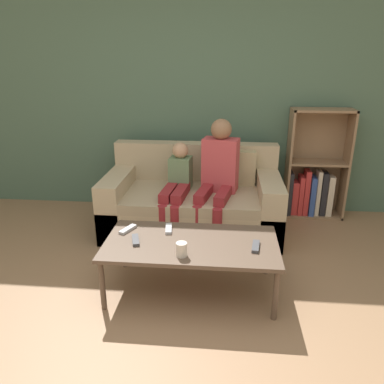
{
  "coord_description": "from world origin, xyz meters",
  "views": [
    {
      "loc": [
        0.35,
        -1.71,
        1.72
      ],
      "look_at": [
        0.08,
        1.29,
        0.61
      ],
      "focal_mm": 35.0,
      "sensor_mm": 36.0,
      "label": 1
    }
  ],
  "objects_px": {
    "coffee_table": "(191,246)",
    "tv_remote_2": "(128,229)",
    "person_child": "(177,186)",
    "person_adult": "(218,171)",
    "cup_near": "(182,249)",
    "tv_remote_0": "(136,240)",
    "tv_remote_1": "(256,246)",
    "couch": "(194,203)",
    "tv_remote_3": "(169,229)",
    "bookshelf": "(313,176)"
  },
  "relations": [
    {
      "from": "tv_remote_3",
      "to": "coffee_table",
      "type": "bearing_deg",
      "value": -50.08
    },
    {
      "from": "person_adult",
      "to": "cup_near",
      "type": "bearing_deg",
      "value": -88.16
    },
    {
      "from": "cup_near",
      "to": "couch",
      "type": "bearing_deg",
      "value": 91.45
    },
    {
      "from": "tv_remote_0",
      "to": "coffee_table",
      "type": "bearing_deg",
      "value": -12.3
    },
    {
      "from": "tv_remote_3",
      "to": "tv_remote_2",
      "type": "bearing_deg",
      "value": -179.93
    },
    {
      "from": "couch",
      "to": "tv_remote_3",
      "type": "distance_m",
      "value": 0.95
    },
    {
      "from": "coffee_table",
      "to": "person_adult",
      "type": "relative_size",
      "value": 1.11
    },
    {
      "from": "bookshelf",
      "to": "tv_remote_2",
      "type": "bearing_deg",
      "value": -139.87
    },
    {
      "from": "coffee_table",
      "to": "tv_remote_0",
      "type": "xyz_separation_m",
      "value": [
        -0.41,
        -0.03,
        0.04
      ]
    },
    {
      "from": "coffee_table",
      "to": "tv_remote_3",
      "type": "xyz_separation_m",
      "value": [
        -0.2,
        0.18,
        0.04
      ]
    },
    {
      "from": "couch",
      "to": "coffee_table",
      "type": "distance_m",
      "value": 1.12
    },
    {
      "from": "person_child",
      "to": "tv_remote_2",
      "type": "distance_m",
      "value": 0.87
    },
    {
      "from": "bookshelf",
      "to": "person_adult",
      "type": "xyz_separation_m",
      "value": [
        -1.04,
        -0.57,
        0.21
      ]
    },
    {
      "from": "couch",
      "to": "coffee_table",
      "type": "xyz_separation_m",
      "value": [
        0.08,
        -1.11,
        0.1
      ]
    },
    {
      "from": "tv_remote_2",
      "to": "couch",
      "type": "bearing_deg",
      "value": 90.48
    },
    {
      "from": "coffee_table",
      "to": "tv_remote_2",
      "type": "relative_size",
      "value": 7.34
    },
    {
      "from": "bookshelf",
      "to": "tv_remote_1",
      "type": "height_order",
      "value": "bookshelf"
    },
    {
      "from": "couch",
      "to": "tv_remote_0",
      "type": "height_order",
      "value": "couch"
    },
    {
      "from": "person_child",
      "to": "tv_remote_3",
      "type": "bearing_deg",
      "value": -81.37
    },
    {
      "from": "bookshelf",
      "to": "person_child",
      "type": "distance_m",
      "value": 1.57
    },
    {
      "from": "tv_remote_1",
      "to": "tv_remote_3",
      "type": "xyz_separation_m",
      "value": [
        -0.67,
        0.23,
        0.0
      ]
    },
    {
      "from": "bookshelf",
      "to": "tv_remote_3",
      "type": "xyz_separation_m",
      "value": [
        -1.4,
        -1.41,
        -0.02
      ]
    },
    {
      "from": "tv_remote_2",
      "to": "tv_remote_0",
      "type": "bearing_deg",
      "value": -34.68
    },
    {
      "from": "person_child",
      "to": "tv_remote_2",
      "type": "bearing_deg",
      "value": -103.14
    },
    {
      "from": "person_adult",
      "to": "tv_remote_2",
      "type": "distance_m",
      "value": 1.14
    },
    {
      "from": "couch",
      "to": "tv_remote_0",
      "type": "xyz_separation_m",
      "value": [
        -0.33,
        -1.14,
        0.15
      ]
    },
    {
      "from": "bookshelf",
      "to": "tv_remote_3",
      "type": "bearing_deg",
      "value": -134.84
    },
    {
      "from": "bookshelf",
      "to": "tv_remote_2",
      "type": "xyz_separation_m",
      "value": [
        -1.72,
        -1.45,
        -0.02
      ]
    },
    {
      "from": "bookshelf",
      "to": "person_adult",
      "type": "bearing_deg",
      "value": -151.27
    },
    {
      "from": "cup_near",
      "to": "coffee_table",
      "type": "bearing_deg",
      "value": 77.58
    },
    {
      "from": "person_child",
      "to": "cup_near",
      "type": "height_order",
      "value": "person_child"
    },
    {
      "from": "coffee_table",
      "to": "tv_remote_3",
      "type": "distance_m",
      "value": 0.27
    },
    {
      "from": "tv_remote_3",
      "to": "couch",
      "type": "bearing_deg",
      "value": 75.7
    },
    {
      "from": "cup_near",
      "to": "tv_remote_3",
      "type": "bearing_deg",
      "value": 110.84
    },
    {
      "from": "person_child",
      "to": "tv_remote_2",
      "type": "relative_size",
      "value": 5.21
    },
    {
      "from": "coffee_table",
      "to": "tv_remote_1",
      "type": "bearing_deg",
      "value": -5.81
    },
    {
      "from": "person_adult",
      "to": "person_child",
      "type": "height_order",
      "value": "person_adult"
    },
    {
      "from": "tv_remote_0",
      "to": "tv_remote_3",
      "type": "height_order",
      "value": "same"
    },
    {
      "from": "cup_near",
      "to": "person_adult",
      "type": "bearing_deg",
      "value": 80.18
    },
    {
      "from": "couch",
      "to": "tv_remote_2",
      "type": "xyz_separation_m",
      "value": [
        -0.43,
        -0.97,
        0.15
      ]
    },
    {
      "from": "couch",
      "to": "person_adult",
      "type": "distance_m",
      "value": 0.46
    },
    {
      "from": "person_child",
      "to": "tv_remote_0",
      "type": "distance_m",
      "value": 1.01
    },
    {
      "from": "coffee_table",
      "to": "person_adult",
      "type": "bearing_deg",
      "value": 80.72
    },
    {
      "from": "couch",
      "to": "person_child",
      "type": "height_order",
      "value": "person_child"
    },
    {
      "from": "couch",
      "to": "person_adult",
      "type": "height_order",
      "value": "person_adult"
    },
    {
      "from": "person_adult",
      "to": "tv_remote_0",
      "type": "xyz_separation_m",
      "value": [
        -0.58,
        -1.05,
        -0.23
      ]
    },
    {
      "from": "couch",
      "to": "cup_near",
      "type": "bearing_deg",
      "value": -88.55
    },
    {
      "from": "couch",
      "to": "cup_near",
      "type": "distance_m",
      "value": 1.34
    },
    {
      "from": "tv_remote_0",
      "to": "person_child",
      "type": "bearing_deg",
      "value": 63.02
    },
    {
      "from": "person_adult",
      "to": "tv_remote_1",
      "type": "relative_size",
      "value": 6.58
    }
  ]
}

